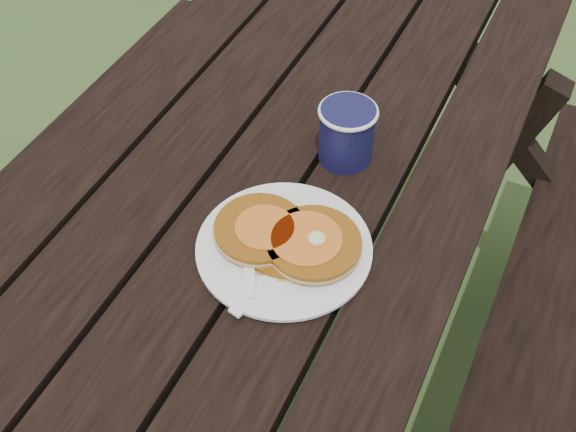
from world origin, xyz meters
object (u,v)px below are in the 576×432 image
at_px(plate, 284,248).
at_px(pancake_stack, 288,238).
at_px(coffee_cup, 347,131).
at_px(picnic_table, 245,334).

bearing_deg(plate, pancake_stack, 64.03).
distance_m(pancake_stack, coffee_cup, 0.23).
relative_size(plate, coffee_cup, 2.49).
relative_size(picnic_table, plate, 6.89).
height_order(plate, pancake_stack, pancake_stack).
bearing_deg(coffee_cup, plate, -91.06).
bearing_deg(plate, coffee_cup, 88.94).
bearing_deg(picnic_table, plate, -23.55).
distance_m(picnic_table, coffee_cup, 0.49).
bearing_deg(pancake_stack, coffee_cup, 89.75).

